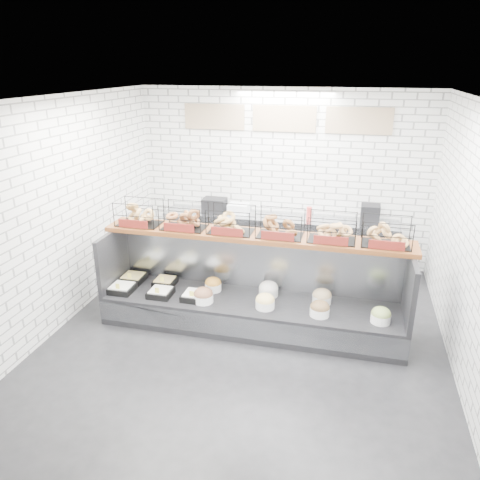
# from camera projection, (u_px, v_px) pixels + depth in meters

# --- Properties ---
(ground) EXTENTS (5.50, 5.50, 0.00)m
(ground) POSITION_uv_depth(u_px,v_px,m) (246.00, 337.00, 6.11)
(ground) COLOR black
(ground) RESTS_ON ground
(room_shell) EXTENTS (5.02, 5.51, 3.01)m
(room_shell) POSITION_uv_depth(u_px,v_px,m) (257.00, 173.00, 5.93)
(room_shell) COLOR white
(room_shell) RESTS_ON ground
(display_case) EXTENTS (4.00, 0.90, 1.20)m
(display_case) POSITION_uv_depth(u_px,v_px,m) (251.00, 303.00, 6.31)
(display_case) COLOR black
(display_case) RESTS_ON ground
(bagel_shelf) EXTENTS (4.10, 0.50, 0.40)m
(bagel_shelf) POSITION_uv_depth(u_px,v_px,m) (255.00, 225.00, 6.09)
(bagel_shelf) COLOR #4F2710
(bagel_shelf) RESTS_ON display_case
(prep_counter) EXTENTS (4.00, 0.60, 1.20)m
(prep_counter) POSITION_uv_depth(u_px,v_px,m) (278.00, 240.00, 8.15)
(prep_counter) COLOR #93969B
(prep_counter) RESTS_ON ground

